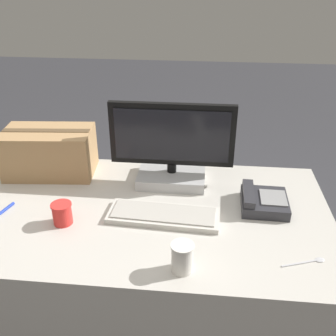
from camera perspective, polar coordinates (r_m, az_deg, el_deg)
ground_plane at (r=2.19m, az=-6.04°, el=-22.01°), size 12.00×12.00×0.00m
office_desk at (r=1.93m, az=-6.60°, el=-14.97°), size 1.80×0.90×0.74m
monitor at (r=1.82m, az=0.55°, el=2.32°), size 0.57×0.24×0.39m
keyboard at (r=1.62m, az=-0.63°, el=-6.84°), size 0.46×0.19×0.03m
desk_phone at (r=1.73m, az=13.57°, el=-4.69°), size 0.20×0.21×0.08m
paper_cup_left at (r=1.63m, az=-15.11°, el=-6.39°), size 0.08×0.08×0.09m
paper_cup_right at (r=1.35m, az=2.08°, el=-12.85°), size 0.08×0.08×0.11m
spoon at (r=1.50m, az=19.96°, el=-12.63°), size 0.16×0.07×0.00m
cardboard_box at (r=2.00m, az=-16.83°, el=2.25°), size 0.44×0.28×0.23m
pen_marker at (r=1.79m, az=-23.00°, el=-5.92°), size 0.05×0.15×0.01m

